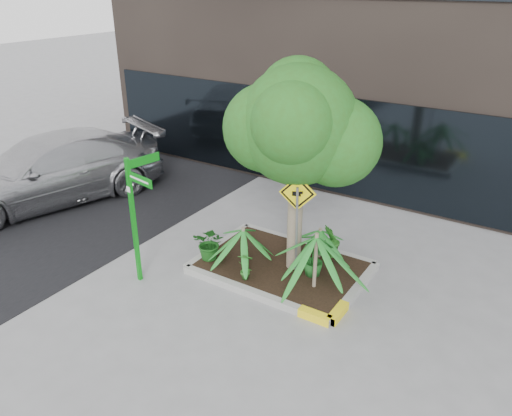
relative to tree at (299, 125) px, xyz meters
The scene contains 14 objects.
ground 3.11m from the tree, 138.62° to the right, with size 80.00×80.00×0.00m, color gray.
asphalt_road 7.58m from the tree, behind, with size 7.00×80.00×0.01m, color black.
planter 2.96m from the tree, 152.11° to the right, with size 3.35×2.36×0.15m.
tree is the anchor object (origin of this frame).
palm_front 2.02m from the tree, 33.23° to the right, with size 1.27×1.27×1.41m.
palm_left 2.33m from the tree, 147.02° to the right, with size 0.98×0.98×1.08m.
palm_back 2.38m from the tree, 65.25° to the left, with size 0.74×0.74×0.83m.
parked_car 7.48m from the tree, behind, with size 2.41×5.93×1.72m, color #ABABB0.
shrub_a 3.07m from the tree, 156.86° to the right, with size 0.65×0.65×0.72m, color #185217.
shrub_b 2.60m from the tree, 11.67° to the right, with size 0.39×0.39×0.70m, color #1D6120.
shrub_c 2.82m from the tree, 120.31° to the right, with size 0.31×0.31×0.59m, color #296D21.
shrub_d 2.68m from the tree, 56.55° to the left, with size 0.41×0.41×0.75m, color #276C1F.
street_sign_post 3.35m from the tree, 142.22° to the right, with size 0.74×0.83×2.54m.
cattle_sign 1.54m from the tree, 59.51° to the right, with size 0.63×0.30×2.17m.
Camera 1 is at (4.45, -7.33, 5.45)m, focal length 35.00 mm.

